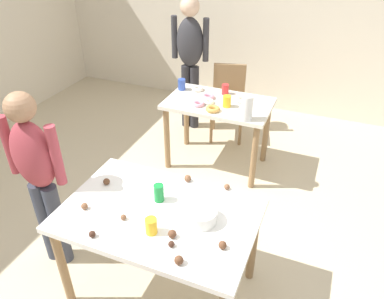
# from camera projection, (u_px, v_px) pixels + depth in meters

# --- Properties ---
(ground_plane) EXTENTS (6.40, 6.40, 0.00)m
(ground_plane) POSITION_uv_depth(u_px,v_px,m) (182.00, 275.00, 2.84)
(ground_plane) COLOR beige
(wall_back) EXTENTS (6.40, 0.10, 2.60)m
(wall_back) POSITION_uv_depth(u_px,v_px,m) (283.00, 12.00, 4.64)
(wall_back) COLOR beige
(wall_back) RESTS_ON ground_plane
(dining_table_near) EXTENTS (1.24, 0.82, 0.75)m
(dining_table_near) POSITION_uv_depth(u_px,v_px,m) (159.00, 223.00, 2.40)
(dining_table_near) COLOR white
(dining_table_near) RESTS_ON ground_plane
(dining_table_far) EXTENTS (1.05, 0.64, 0.75)m
(dining_table_far) POSITION_uv_depth(u_px,v_px,m) (218.00, 113.00, 3.78)
(dining_table_far) COLOR silver
(dining_table_far) RESTS_ON ground_plane
(chair_far_table) EXTENTS (0.49, 0.49, 0.87)m
(chair_far_table) POSITION_uv_depth(u_px,v_px,m) (228.00, 97.00, 4.41)
(chair_far_table) COLOR olive
(chair_far_table) RESTS_ON ground_plane
(person_girl_near) EXTENTS (0.45, 0.22, 1.44)m
(person_girl_near) POSITION_uv_depth(u_px,v_px,m) (38.00, 171.00, 2.54)
(person_girl_near) COLOR #383D4C
(person_girl_near) RESTS_ON ground_plane
(person_adult_far) EXTENTS (0.45, 0.22, 1.60)m
(person_adult_far) POSITION_uv_depth(u_px,v_px,m) (190.00, 53.00, 4.33)
(person_adult_far) COLOR #28282D
(person_adult_far) RESTS_ON ground_plane
(mixing_bowl) EXTENTS (0.20, 0.20, 0.09)m
(mixing_bowl) POSITION_uv_depth(u_px,v_px,m) (201.00, 215.00, 2.26)
(mixing_bowl) COLOR white
(mixing_bowl) RESTS_ON dining_table_near
(soda_can) EXTENTS (0.07, 0.07, 0.12)m
(soda_can) POSITION_uv_depth(u_px,v_px,m) (159.00, 193.00, 2.41)
(soda_can) COLOR #198438
(soda_can) RESTS_ON dining_table_near
(fork_near) EXTENTS (0.17, 0.02, 0.01)m
(fork_near) POSITION_uv_depth(u_px,v_px,m) (97.00, 222.00, 2.26)
(fork_near) COLOR silver
(fork_near) RESTS_ON dining_table_near
(cup_near_0) EXTENTS (0.07, 0.07, 0.10)m
(cup_near_0) POSITION_uv_depth(u_px,v_px,m) (151.00, 226.00, 2.17)
(cup_near_0) COLOR yellow
(cup_near_0) RESTS_ON dining_table_near
(cake_ball_0) EXTENTS (0.04, 0.04, 0.04)m
(cake_ball_0) POSITION_uv_depth(u_px,v_px,m) (171.00, 244.00, 2.09)
(cake_ball_0) COLOR #3D2319
(cake_ball_0) RESTS_ON dining_table_near
(cake_ball_1) EXTENTS (0.05, 0.05, 0.05)m
(cake_ball_1) POSITION_uv_depth(u_px,v_px,m) (179.00, 260.00, 1.99)
(cake_ball_1) COLOR brown
(cake_ball_1) RESTS_ON dining_table_near
(cake_ball_2) EXTENTS (0.04, 0.04, 0.04)m
(cake_ball_2) POSITION_uv_depth(u_px,v_px,m) (123.00, 217.00, 2.28)
(cake_ball_2) COLOR brown
(cake_ball_2) RESTS_ON dining_table_near
(cake_ball_3) EXTENTS (0.05, 0.05, 0.05)m
(cake_ball_3) POSITION_uv_depth(u_px,v_px,m) (223.00, 245.00, 2.08)
(cake_ball_3) COLOR brown
(cake_ball_3) RESTS_ON dining_table_near
(cake_ball_4) EXTENTS (0.05, 0.05, 0.05)m
(cake_ball_4) POSITION_uv_depth(u_px,v_px,m) (188.00, 178.00, 2.60)
(cake_ball_4) COLOR brown
(cake_ball_4) RESTS_ON dining_table_near
(cake_ball_5) EXTENTS (0.04, 0.04, 0.04)m
(cake_ball_5) POSITION_uv_depth(u_px,v_px,m) (84.00, 206.00, 2.36)
(cake_ball_5) COLOR brown
(cake_ball_5) RESTS_ON dining_table_near
(cake_ball_6) EXTENTS (0.04, 0.04, 0.04)m
(cake_ball_6) POSITION_uv_depth(u_px,v_px,m) (227.00, 187.00, 2.53)
(cake_ball_6) COLOR brown
(cake_ball_6) RESTS_ON dining_table_near
(cake_ball_7) EXTENTS (0.05, 0.05, 0.05)m
(cake_ball_7) POSITION_uv_depth(u_px,v_px,m) (106.00, 182.00, 2.57)
(cake_ball_7) COLOR brown
(cake_ball_7) RESTS_ON dining_table_near
(cake_ball_8) EXTENTS (0.04, 0.04, 0.04)m
(cake_ball_8) POSITION_uv_depth(u_px,v_px,m) (92.00, 234.00, 2.15)
(cake_ball_8) COLOR #3D2319
(cake_ball_8) RESTS_ON dining_table_near
(cake_ball_9) EXTENTS (0.05, 0.05, 0.05)m
(cake_ball_9) POSITION_uv_depth(u_px,v_px,m) (172.00, 234.00, 2.15)
(cake_ball_9) COLOR brown
(cake_ball_9) RESTS_ON dining_table_near
(pitcher_far) EXTENTS (0.11, 0.11, 0.24)m
(pitcher_far) POSITION_uv_depth(u_px,v_px,m) (247.00, 108.00, 3.33)
(pitcher_far) COLOR white
(pitcher_far) RESTS_ON dining_table_far
(cup_far_0) EXTENTS (0.07, 0.07, 0.11)m
(cup_far_0) POSITION_uv_depth(u_px,v_px,m) (225.00, 89.00, 3.85)
(cup_far_0) COLOR red
(cup_far_0) RESTS_ON dining_table_far
(cup_far_1) EXTENTS (0.08, 0.08, 0.12)m
(cup_far_1) POSITION_uv_depth(u_px,v_px,m) (182.00, 84.00, 3.94)
(cup_far_1) COLOR #3351B2
(cup_far_1) RESTS_ON dining_table_far
(cup_far_2) EXTENTS (0.08, 0.08, 0.11)m
(cup_far_2) POSITION_uv_depth(u_px,v_px,m) (227.00, 101.00, 3.59)
(cup_far_2) COLOR yellow
(cup_far_2) RESTS_ON dining_table_far
(donut_far_0) EXTENTS (0.13, 0.13, 0.04)m
(donut_far_0) POSITION_uv_depth(u_px,v_px,m) (208.00, 97.00, 3.77)
(donut_far_0) COLOR pink
(donut_far_0) RESTS_ON dining_table_far
(donut_far_1) EXTENTS (0.13, 0.13, 0.04)m
(donut_far_1) POSITION_uv_depth(u_px,v_px,m) (198.00, 89.00, 3.95)
(donut_far_1) COLOR white
(donut_far_1) RESTS_ON dining_table_far
(donut_far_2) EXTENTS (0.12, 0.12, 0.04)m
(donut_far_2) POSITION_uv_depth(u_px,v_px,m) (198.00, 104.00, 3.63)
(donut_far_2) COLOR pink
(donut_far_2) RESTS_ON dining_table_far
(donut_far_3) EXTENTS (0.14, 0.14, 0.04)m
(donut_far_3) POSITION_uv_depth(u_px,v_px,m) (213.00, 109.00, 3.53)
(donut_far_3) COLOR gold
(donut_far_3) RESTS_ON dining_table_far
(donut_far_4) EXTENTS (0.14, 0.14, 0.04)m
(donut_far_4) POSITION_uv_depth(u_px,v_px,m) (242.00, 100.00, 3.71)
(donut_far_4) COLOR white
(donut_far_4) RESTS_ON dining_table_far
(donut_far_5) EXTENTS (0.11, 0.11, 0.03)m
(donut_far_5) POSITION_uv_depth(u_px,v_px,m) (209.00, 102.00, 3.68)
(donut_far_5) COLOR white
(donut_far_5) RESTS_ON dining_table_far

